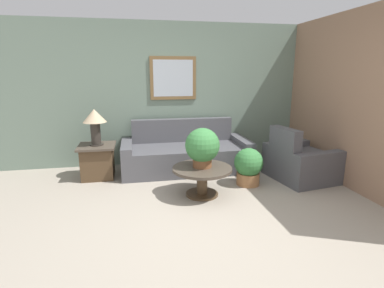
{
  "coord_description": "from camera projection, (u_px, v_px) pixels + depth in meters",
  "views": [
    {
      "loc": [
        -0.75,
        -3.0,
        1.73
      ],
      "look_at": [
        0.13,
        1.57,
        0.59
      ],
      "focal_mm": 28.0,
      "sensor_mm": 36.0,
      "label": 1
    }
  ],
  "objects": [
    {
      "name": "wall_right",
      "position": [
        335.0,
        99.0,
        4.79
      ],
      "size": [
        0.06,
        4.6,
        2.6
      ],
      "color": "#937056",
      "rests_on": "ground_plane"
    },
    {
      "name": "potted_plant_floor",
      "position": [
        248.0,
        166.0,
        4.63
      ],
      "size": [
        0.45,
        0.45,
        0.58
      ],
      "color": "#9E6B42",
      "rests_on": "ground_plane"
    },
    {
      "name": "potted_plant_on_table",
      "position": [
        202.0,
        147.0,
        4.16
      ],
      "size": [
        0.48,
        0.48,
        0.55
      ],
      "color": "brown",
      "rests_on": "coffee_table"
    },
    {
      "name": "side_table",
      "position": [
        98.0,
        161.0,
        4.95
      ],
      "size": [
        0.59,
        0.59,
        0.55
      ],
      "color": "#4C3823",
      "rests_on": "ground_plane"
    },
    {
      "name": "couch_main",
      "position": [
        186.0,
        154.0,
        5.36
      ],
      "size": [
        2.23,
        0.96,
        0.87
      ],
      "color": "#4C4C51",
      "rests_on": "ground_plane"
    },
    {
      "name": "ground_plane",
      "position": [
        207.0,
        227.0,
        3.41
      ],
      "size": [
        20.0,
        20.0,
        0.0
      ],
      "primitive_type": "plane",
      "color": "gray"
    },
    {
      "name": "armchair",
      "position": [
        299.0,
        162.0,
        4.88
      ],
      "size": [
        1.01,
        1.1,
        0.87
      ],
      "rotation": [
        0.0,
        0.0,
        1.74
      ],
      "color": "#4C4C51",
      "rests_on": "ground_plane"
    },
    {
      "name": "wall_back",
      "position": [
        174.0,
        94.0,
        5.61
      ],
      "size": [
        6.77,
        0.09,
        2.6
      ],
      "color": "slate",
      "rests_on": "ground_plane"
    },
    {
      "name": "coffee_table",
      "position": [
        202.0,
        175.0,
        4.22
      ],
      "size": [
        0.84,
        0.84,
        0.41
      ],
      "color": "#4C3823",
      "rests_on": "ground_plane"
    },
    {
      "name": "table_lamp",
      "position": [
        95.0,
        120.0,
        4.79
      ],
      "size": [
        0.37,
        0.37,
        0.59
      ],
      "color": "#2D2823",
      "rests_on": "side_table"
    }
  ]
}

